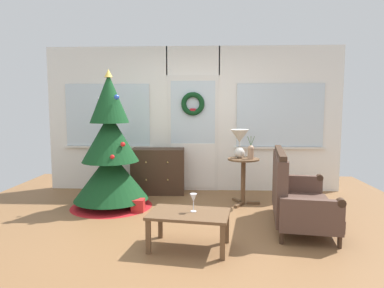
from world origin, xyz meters
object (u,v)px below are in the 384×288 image
(dresser_cabinet, at_px, (158,171))
(table_lamp, at_px, (240,140))
(christmas_tree, at_px, (111,157))
(wine_glass, at_px, (193,199))
(flower_vase, at_px, (251,151))
(settee_sofa, at_px, (295,196))
(gift_box, at_px, (138,205))
(coffee_table, at_px, (189,218))
(side_table, at_px, (243,172))

(dresser_cabinet, relative_size, table_lamp, 2.09)
(christmas_tree, height_order, wine_glass, christmas_tree)
(christmas_tree, xyz_separation_m, flower_vase, (2.10, 0.14, 0.07))
(settee_sofa, height_order, flower_vase, flower_vase)
(gift_box, bearing_deg, flower_vase, 13.15)
(coffee_table, bearing_deg, wine_glass, 37.66)
(coffee_table, xyz_separation_m, wine_glass, (0.05, 0.04, 0.20))
(christmas_tree, xyz_separation_m, dresser_cabinet, (0.59, 0.82, -0.37))
(gift_box, bearing_deg, coffee_table, -57.06)
(dresser_cabinet, distance_m, settee_sofa, 2.49)
(gift_box, bearing_deg, settee_sofa, -13.10)
(coffee_table, bearing_deg, gift_box, 122.94)
(flower_vase, bearing_deg, settee_sofa, -62.66)
(gift_box, bearing_deg, side_table, 16.04)
(table_lamp, distance_m, gift_box, 1.81)
(coffee_table, distance_m, wine_glass, 0.21)
(table_lamp, bearing_deg, christmas_tree, -172.92)
(settee_sofa, bearing_deg, side_table, 120.58)
(side_table, relative_size, wine_glass, 3.66)
(settee_sofa, distance_m, flower_vase, 1.08)
(christmas_tree, relative_size, table_lamp, 4.65)
(settee_sofa, bearing_deg, table_lamp, 122.15)
(coffee_table, bearing_deg, settee_sofa, 29.99)
(dresser_cabinet, height_order, flower_vase, flower_vase)
(dresser_cabinet, xyz_separation_m, wine_glass, (0.70, -2.26, 0.14))
(christmas_tree, bearing_deg, wine_glass, -48.07)
(side_table, height_order, gift_box, side_table)
(settee_sofa, relative_size, flower_vase, 4.20)
(dresser_cabinet, xyz_separation_m, settee_sofa, (1.95, -1.55, -0.01))
(christmas_tree, height_order, side_table, christmas_tree)
(wine_glass, bearing_deg, table_lamp, 69.22)
(table_lamp, bearing_deg, coffee_table, -111.71)
(christmas_tree, bearing_deg, settee_sofa, -16.02)
(christmas_tree, distance_m, flower_vase, 2.10)
(christmas_tree, xyz_separation_m, coffee_table, (1.25, -1.48, -0.43))
(table_lamp, bearing_deg, wine_glass, -110.78)
(christmas_tree, xyz_separation_m, wine_glass, (1.30, -1.44, -0.23))
(christmas_tree, relative_size, gift_box, 11.35)
(settee_sofa, bearing_deg, flower_vase, 117.34)
(settee_sofa, height_order, coffee_table, settee_sofa)
(wine_glass, bearing_deg, christmas_tree, 131.93)
(coffee_table, xyz_separation_m, gift_box, (-0.80, 1.24, -0.24))
(christmas_tree, height_order, table_lamp, christmas_tree)
(dresser_cabinet, distance_m, table_lamp, 1.58)
(wine_glass, height_order, gift_box, wine_glass)
(settee_sofa, height_order, table_lamp, table_lamp)
(settee_sofa, distance_m, coffee_table, 1.50)
(flower_vase, xyz_separation_m, coffee_table, (-0.84, -1.62, -0.50))
(settee_sofa, distance_m, side_table, 1.09)
(side_table, relative_size, table_lamp, 1.62)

